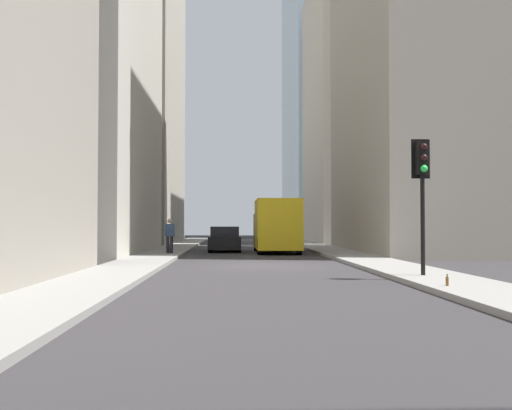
{
  "coord_description": "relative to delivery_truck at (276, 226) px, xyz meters",
  "views": [
    {
      "loc": [
        -23.21,
        1.02,
        1.53
      ],
      "look_at": [
        12.31,
        -0.37,
        2.64
      ],
      "focal_mm": 43.77,
      "sensor_mm": 36.0,
      "label": 1
    }
  ],
  "objects": [
    {
      "name": "ground_plane",
      "position": [
        -10.53,
        1.4,
        -1.46
      ],
      "size": [
        135.0,
        135.0,
        0.0
      ],
      "primitive_type": "plane",
      "color": "#302D30"
    },
    {
      "name": "pedestrian",
      "position": [
        -3.32,
        5.42,
        -0.41
      ],
      "size": [
        0.26,
        0.44,
        1.68
      ],
      "color": "black",
      "rests_on": "sidewalk_right"
    },
    {
      "name": "building_left_far",
      "position": [
        17.55,
        -9.2,
        9.59
      ],
      "size": [
        13.51,
        10.0,
        22.11
      ],
      "color": "#B7B2A5",
      "rests_on": "ground_plane"
    },
    {
      "name": "discarded_bottle",
      "position": [
        -19.74,
        -2.47,
        -1.21
      ],
      "size": [
        0.07,
        0.07,
        0.27
      ],
      "color": "brown",
      "rests_on": "sidewalk_left"
    },
    {
      "name": "sedan_black",
      "position": [
        1.54,
        2.8,
        -0.8
      ],
      "size": [
        4.3,
        1.78,
        1.42
      ],
      "color": "black",
      "rests_on": "ground_plane"
    },
    {
      "name": "building_left_midfar",
      "position": [
        -0.23,
        -9.19,
        11.98
      ],
      "size": [
        15.4,
        10.5,
        26.85
      ],
      "color": "gray",
      "rests_on": "ground_plane"
    },
    {
      "name": "traffic_light_foreground",
      "position": [
        -16.75,
        -2.85,
        1.45
      ],
      "size": [
        0.43,
        0.52,
        3.78
      ],
      "color": "black",
      "rests_on": "sidewalk_left"
    },
    {
      "name": "sidewalk_left",
      "position": [
        -10.53,
        -3.1,
        -1.39
      ],
      "size": [
        90.0,
        2.2,
        0.14
      ],
      "primitive_type": "cube",
      "color": "gray",
      "rests_on": "ground_plane"
    },
    {
      "name": "building_right_far",
      "position": [
        18.21,
        11.99,
        13.04
      ],
      "size": [
        18.44,
        10.5,
        28.98
      ],
      "color": "#A8A091",
      "rests_on": "ground_plane"
    },
    {
      "name": "delivery_truck",
      "position": [
        0.0,
        0.0,
        0.0
      ],
      "size": [
        6.46,
        2.25,
        2.84
      ],
      "color": "yellow",
      "rests_on": "ground_plane"
    },
    {
      "name": "sidewalk_right",
      "position": [
        -10.53,
        5.9,
        -1.39
      ],
      "size": [
        90.0,
        2.2,
        0.14
      ],
      "primitive_type": "cube",
      "color": "gray",
      "rests_on": "ground_plane"
    }
  ]
}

